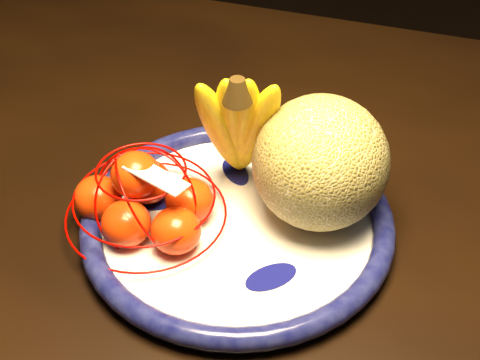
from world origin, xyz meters
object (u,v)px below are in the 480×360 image
(dining_table, at_px, (267,198))
(cantaloupe, at_px, (320,163))
(fruit_bowl, at_px, (237,222))
(mandarin_bag, at_px, (145,201))
(banana_bunch, at_px, (239,122))

(dining_table, bearing_deg, cantaloupe, -49.32)
(dining_table, relative_size, cantaloupe, 9.22)
(fruit_bowl, xyz_separation_m, mandarin_bag, (-0.10, -0.03, 0.03))
(cantaloupe, xyz_separation_m, mandarin_bag, (-0.18, -0.07, -0.04))
(dining_table, relative_size, fruit_bowl, 3.88)
(dining_table, distance_m, banana_bunch, 0.20)
(dining_table, bearing_deg, fruit_bowl, -88.13)
(fruit_bowl, height_order, banana_bunch, banana_bunch)
(mandarin_bag, bearing_deg, dining_table, 61.22)
(dining_table, distance_m, fruit_bowl, 0.17)
(fruit_bowl, bearing_deg, banana_bunch, 106.36)
(fruit_bowl, bearing_deg, cantaloupe, 26.86)
(cantaloupe, relative_size, mandarin_bag, 0.64)
(fruit_bowl, relative_size, mandarin_bag, 1.52)
(fruit_bowl, distance_m, banana_bunch, 0.12)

